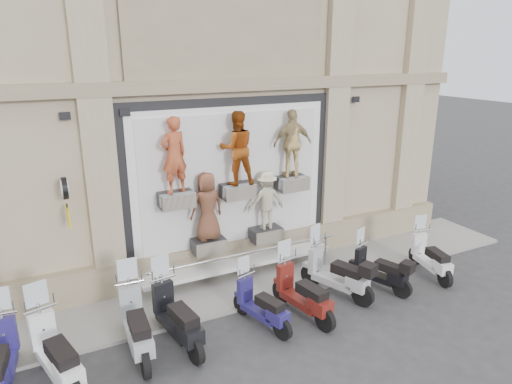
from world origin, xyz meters
TOP-DOWN VIEW (x-y plane):
  - ground at (0.00, 0.00)m, footprint 90.00×90.00m
  - sidewalk at (0.00, 2.10)m, footprint 16.00×2.20m
  - building at (0.00, 7.00)m, footprint 14.00×8.60m
  - shop_vitrine at (0.06, 2.75)m, footprint 5.60×0.83m
  - guard_rail at (0.00, 2.00)m, footprint 5.06×0.10m
  - clock_sign_bracket at (-3.90, 2.47)m, footprint 0.10×0.80m
  - scooter_b at (-4.49, 0.32)m, footprint 1.14×2.19m
  - scooter_c at (-3.04, 0.58)m, footprint 0.71×2.11m
  - scooter_d at (-2.27, 0.52)m, footprint 0.90×2.12m
  - scooter_e at (-0.50, 0.31)m, footprint 0.96×1.81m
  - scooter_f at (0.48, 0.26)m, footprint 0.90×2.02m
  - scooter_g at (1.68, 0.66)m, footprint 1.26×2.08m
  - scooter_h at (2.81, 0.46)m, footprint 1.06×1.82m
  - scooter_i at (4.49, 0.41)m, footprint 0.91×1.87m

SIDE VIEW (x-z plane):
  - ground at x=0.00m, z-range 0.00..0.00m
  - sidewalk at x=0.00m, z-range 0.00..0.08m
  - guard_rail at x=0.00m, z-range 0.00..0.93m
  - scooter_e at x=-0.50m, z-range 0.00..1.41m
  - scooter_h at x=2.81m, z-range 0.00..1.42m
  - scooter_i at x=4.49m, z-range 0.00..1.46m
  - scooter_f at x=0.48m, z-range 0.00..1.58m
  - scooter_g at x=1.68m, z-range 0.00..1.63m
  - scooter_d at x=-2.27m, z-range 0.00..1.66m
  - scooter_c at x=-3.04m, z-range 0.00..1.69m
  - scooter_b at x=-4.49m, z-range 0.00..1.71m
  - shop_vitrine at x=0.06m, z-range 0.29..4.59m
  - clock_sign_bracket at x=-3.90m, z-range 2.29..3.31m
  - building at x=0.00m, z-range 0.00..12.00m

